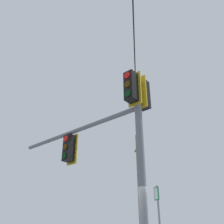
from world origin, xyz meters
The scene contains 3 objects.
signal_mast_assembly centered at (-0.21, -0.05, 4.07)m, with size 1.04×5.61×5.70m.
utility_pole_wooden centered at (-12.28, -6.16, 4.71)m, with size 1.81×1.62×9.18m.
route_sign_primary centered at (-3.04, -0.19, 1.80)m, with size 0.16×0.25×3.04m.
Camera 1 is at (5.24, 3.85, 1.49)m, focal length 39.67 mm.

